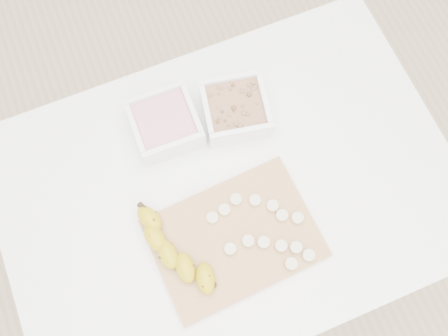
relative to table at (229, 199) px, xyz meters
name	(u,v)px	position (x,y,z in m)	size (l,w,h in m)	color
ground	(227,245)	(0.00, 0.00, -0.65)	(3.50, 3.50, 0.00)	#C6AD89
table	(229,199)	(0.00, 0.00, 0.00)	(1.00, 0.70, 0.75)	white
bowl_yogurt	(165,124)	(-0.08, 0.18, 0.13)	(0.15, 0.15, 0.07)	white
bowl_granola	(235,109)	(0.08, 0.16, 0.13)	(0.17, 0.17, 0.07)	white
cutting_board	(234,238)	(-0.03, -0.11, 0.10)	(0.34, 0.24, 0.01)	#B5804F
banana	(176,252)	(-0.16, -0.09, 0.13)	(0.06, 0.22, 0.04)	#B79D0E
banana_slices	(264,229)	(0.03, -0.12, 0.12)	(0.19, 0.20, 0.02)	beige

